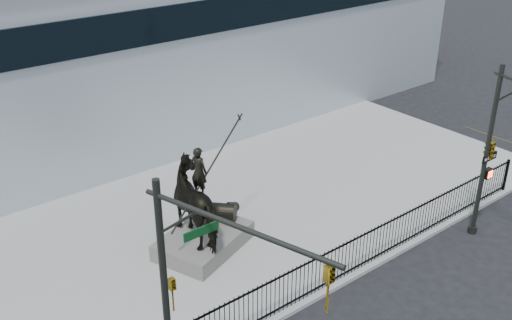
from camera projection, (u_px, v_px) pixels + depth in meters
ground at (357, 306)px, 20.02m from camera, size 120.00×120.00×0.00m
plaza at (232, 219)px, 24.90m from camera, size 30.00×12.00×0.15m
building at (86, 49)px, 32.11m from camera, size 44.00×14.00×9.00m
picket_fence at (331, 266)px, 20.50m from camera, size 22.10×0.10×1.50m
statue_plinth at (204, 241)px, 22.69m from camera, size 4.11×3.46×0.65m
equestrian_statue at (203, 201)px, 22.00m from camera, size 4.22×3.41×3.79m
traffic_signal_left at (192, 301)px, 14.02m from camera, size 1.52×4.84×7.00m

